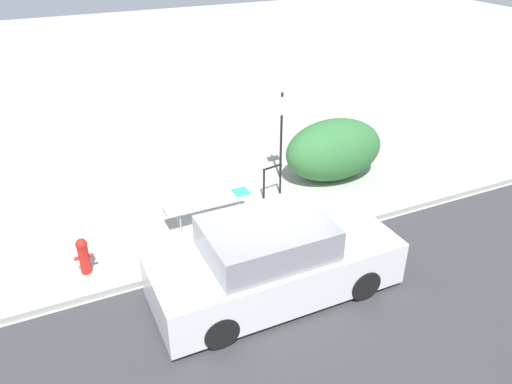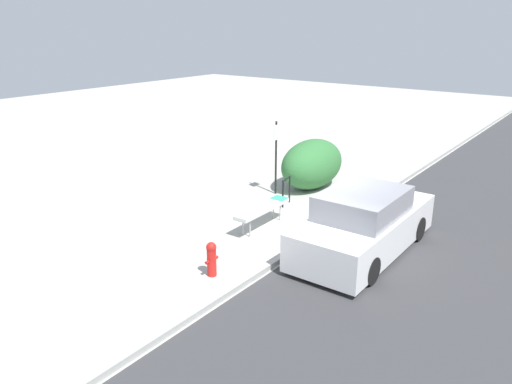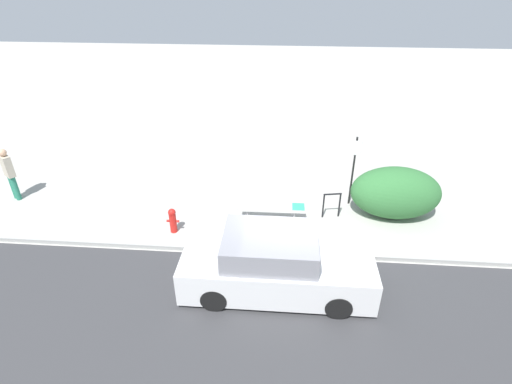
{
  "view_description": "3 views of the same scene",
  "coord_description": "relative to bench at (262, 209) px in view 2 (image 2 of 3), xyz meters",
  "views": [
    {
      "loc": [
        -3.63,
        -7.58,
        6.09
      ],
      "look_at": [
        0.11,
        0.43,
        1.14
      ],
      "focal_mm": 35.0,
      "sensor_mm": 36.0,
      "label": 1
    },
    {
      "loc": [
        -10.42,
        -5.65,
        5.11
      ],
      "look_at": [
        -0.6,
        1.66,
        0.95
      ],
      "focal_mm": 35.0,
      "sensor_mm": 36.0,
      "label": 2
    },
    {
      "loc": [
        -0.24,
        -8.45,
        6.84
      ],
      "look_at": [
        -1.05,
        1.87,
        0.8
      ],
      "focal_mm": 28.0,
      "sensor_mm": 36.0,
      "label": 3
    }
  ],
  "objects": [
    {
      "name": "ground_plane",
      "position": [
        0.57,
        -1.47,
        -0.52
      ],
      "size": [
        60.0,
        60.0,
        0.0
      ],
      "primitive_type": "plane",
      "color": "#ADAAA3"
    },
    {
      "name": "curb",
      "position": [
        0.57,
        -1.47,
        -0.46
      ],
      "size": [
        60.0,
        0.2,
        0.13
      ],
      "color": "#A8A8A3",
      "rests_on": "ground_plane"
    },
    {
      "name": "bench",
      "position": [
        0.0,
        0.0,
        0.0
      ],
      "size": [
        1.98,
        0.43,
        0.59
      ],
      "rotation": [
        0.0,
        0.0,
        0.02
      ],
      "color": "#99999E",
      "rests_on": "ground_plane"
    },
    {
      "name": "bike_rack",
      "position": [
        1.81,
        0.45,
        -0.02
      ],
      "size": [
        0.55,
        0.15,
        0.83
      ],
      "rotation": [
        0.0,
        0.0,
        0.19
      ],
      "color": "black",
      "rests_on": "ground_plane"
    },
    {
      "name": "sign_post",
      "position": [
        2.46,
        1.27,
        0.86
      ],
      "size": [
        0.36,
        0.08,
        2.3
      ],
      "color": "black",
      "rests_on": "ground_plane"
    },
    {
      "name": "fire_hydrant",
      "position": [
        -2.79,
        -0.69,
        -0.11
      ],
      "size": [
        0.36,
        0.22,
        0.77
      ],
      "color": "red",
      "rests_on": "ground_plane"
    },
    {
      "name": "shrub_hedge",
      "position": [
        3.7,
        0.7,
        0.27
      ],
      "size": [
        2.66,
        1.62,
        1.58
      ],
      "color": "#337038",
      "rests_on": "ground_plane"
    },
    {
      "name": "parked_car_near",
      "position": [
        0.23,
        -2.75,
        0.16
      ],
      "size": [
        4.43,
        1.8,
        1.53
      ],
      "rotation": [
        0.0,
        0.0,
        -0.0
      ],
      "color": "black",
      "rests_on": "ground_plane"
    }
  ]
}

